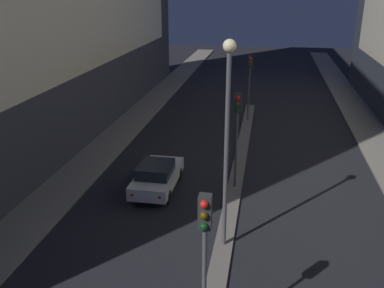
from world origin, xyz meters
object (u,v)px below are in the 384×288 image
object	(u,v)px
traffic_light_near	(205,241)
traffic_light_mid	(237,120)
traffic_light_far	(250,73)
car_left_lane	(157,176)
street_lamp	(227,122)

from	to	relation	value
traffic_light_near	traffic_light_mid	distance (m)	10.23
traffic_light_mid	traffic_light_far	size ratio (longest dim) A/B	1.00
traffic_light_near	car_left_lane	world-z (taller)	traffic_light_near
traffic_light_mid	car_left_lane	world-z (taller)	traffic_light_mid
car_left_lane	traffic_light_mid	bearing A→B (deg)	12.73
traffic_light_mid	street_lamp	distance (m)	5.31
traffic_light_far	street_lamp	world-z (taller)	street_lamp
traffic_light_mid	street_lamp	size ratio (longest dim) A/B	0.61
traffic_light_near	street_lamp	size ratio (longest dim) A/B	0.61
street_lamp	traffic_light_mid	bearing A→B (deg)	90.00
traffic_light_near	traffic_light_far	xyz separation A→B (m)	(0.00, 21.47, 0.00)
traffic_light_mid	traffic_light_near	bearing A→B (deg)	-90.00
traffic_light_near	street_lamp	bearing A→B (deg)	90.00
traffic_light_mid	traffic_light_far	bearing A→B (deg)	90.00
traffic_light_mid	traffic_light_far	distance (m)	11.24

